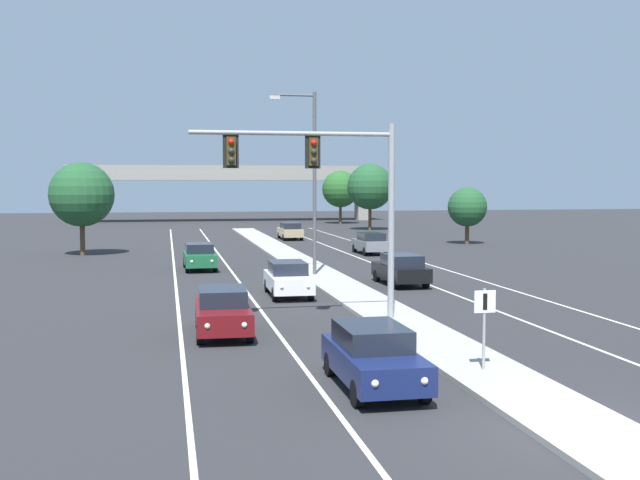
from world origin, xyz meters
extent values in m
plane|color=#28282B|center=(0.00, 0.00, 0.00)|extent=(260.00, 260.00, 0.00)
cube|color=#9E9B93|center=(0.00, 18.00, 0.07)|extent=(2.40, 110.00, 0.15)
cube|color=silver|center=(-4.70, 25.00, 0.00)|extent=(0.14, 100.00, 0.01)
cube|color=silver|center=(4.70, 25.00, 0.00)|extent=(0.14, 100.00, 0.01)
cube|color=silver|center=(-8.00, 25.00, 0.00)|extent=(0.14, 100.00, 0.01)
cube|color=silver|center=(8.00, 25.00, 0.00)|extent=(0.14, 100.00, 0.01)
cylinder|color=gray|center=(-0.25, 13.25, 3.75)|extent=(0.24, 0.24, 7.20)
cylinder|color=gray|center=(-3.94, 13.25, 6.95)|extent=(7.38, 0.16, 0.16)
cube|color=black|center=(-3.20, 13.29, 6.30)|extent=(0.56, 0.06, 1.20)
cube|color=#38330F|center=(-3.20, 13.25, 6.30)|extent=(0.32, 0.32, 1.00)
sphere|color=red|center=(-3.20, 13.08, 6.62)|extent=(0.22, 0.22, 0.22)
sphere|color=#282828|center=(-3.20, 13.08, 6.30)|extent=(0.22, 0.22, 0.22)
sphere|color=#282828|center=(-3.20, 13.08, 5.98)|extent=(0.22, 0.22, 0.22)
cube|color=black|center=(-6.15, 13.29, 6.30)|extent=(0.56, 0.06, 1.20)
cube|color=#38330F|center=(-6.15, 13.25, 6.30)|extent=(0.32, 0.32, 1.00)
sphere|color=red|center=(-6.15, 13.08, 6.62)|extent=(0.22, 0.22, 0.22)
sphere|color=#282828|center=(-6.15, 13.08, 6.30)|extent=(0.22, 0.22, 0.22)
sphere|color=#282828|center=(-6.15, 13.08, 5.98)|extent=(0.22, 0.22, 0.22)
cylinder|color=gray|center=(-0.09, 4.96, 1.25)|extent=(0.08, 0.08, 2.20)
cube|color=white|center=(-0.09, 4.93, 2.00)|extent=(0.60, 0.03, 0.60)
cube|color=black|center=(-0.09, 4.91, 2.00)|extent=(0.12, 0.01, 0.44)
cylinder|color=#4C4C51|center=(-0.40, 27.59, 5.15)|extent=(0.20, 0.20, 10.00)
cylinder|color=#4C4C51|center=(-1.50, 27.59, 9.95)|extent=(2.20, 0.12, 0.12)
cube|color=#B7B7B2|center=(-2.60, 27.59, 9.80)|extent=(0.56, 0.28, 0.20)
cube|color=#141E4C|center=(-3.36, 4.18, 0.67)|extent=(1.81, 4.40, 0.70)
cube|color=black|center=(-3.36, 4.40, 1.30)|extent=(1.59, 2.38, 0.56)
sphere|color=#EAE5C6|center=(-2.78, 2.00, 0.72)|extent=(0.18, 0.18, 0.18)
sphere|color=#EAE5C6|center=(-3.93, 2.00, 0.72)|extent=(0.18, 0.18, 0.18)
cylinder|color=black|center=(-2.55, 2.68, 0.32)|extent=(0.22, 0.64, 0.64)
cylinder|color=black|center=(-4.15, 2.68, 0.32)|extent=(0.22, 0.64, 0.64)
cylinder|color=black|center=(-2.56, 5.68, 0.32)|extent=(0.22, 0.64, 0.64)
cylinder|color=black|center=(-4.16, 5.68, 0.32)|extent=(0.22, 0.64, 0.64)
cube|color=#5B0F14|center=(-6.58, 11.93, 0.67)|extent=(1.92, 4.45, 0.70)
cube|color=black|center=(-6.57, 12.15, 1.30)|extent=(1.65, 2.42, 0.56)
sphere|color=#EAE5C6|center=(-6.06, 9.73, 0.72)|extent=(0.18, 0.18, 0.18)
sphere|color=#EAE5C6|center=(-7.21, 9.76, 0.72)|extent=(0.18, 0.18, 0.18)
cylinder|color=black|center=(-5.82, 10.41, 0.32)|extent=(0.24, 0.65, 0.64)
cylinder|color=black|center=(-7.42, 10.45, 0.32)|extent=(0.24, 0.65, 0.64)
cylinder|color=black|center=(-5.74, 13.40, 0.32)|extent=(0.24, 0.65, 0.64)
cylinder|color=black|center=(-7.34, 13.45, 0.32)|extent=(0.24, 0.65, 0.64)
cube|color=silver|center=(-2.98, 20.52, 0.67)|extent=(1.88, 4.43, 0.70)
cube|color=black|center=(-2.98, 20.74, 1.30)|extent=(1.63, 2.40, 0.56)
sphere|color=#EAE5C6|center=(-2.45, 18.33, 0.72)|extent=(0.18, 0.18, 0.18)
sphere|color=#EAE5C6|center=(-3.60, 18.35, 0.72)|extent=(0.18, 0.18, 0.18)
cylinder|color=black|center=(-2.21, 19.01, 0.32)|extent=(0.23, 0.64, 0.64)
cylinder|color=black|center=(-3.81, 19.04, 0.32)|extent=(0.23, 0.64, 0.64)
cylinder|color=black|center=(-2.16, 22.01, 0.32)|extent=(0.23, 0.64, 0.64)
cylinder|color=black|center=(-3.76, 22.03, 0.32)|extent=(0.23, 0.64, 0.64)
cube|color=#195633|center=(-6.51, 32.41, 0.67)|extent=(1.88, 4.43, 0.70)
cube|color=black|center=(-6.51, 32.63, 1.30)|extent=(1.63, 2.41, 0.56)
sphere|color=#EAE5C6|center=(-5.89, 30.24, 0.72)|extent=(0.18, 0.18, 0.18)
sphere|color=#EAE5C6|center=(-7.04, 30.22, 0.72)|extent=(0.18, 0.18, 0.18)
cylinder|color=black|center=(-5.68, 30.93, 0.32)|extent=(0.23, 0.64, 0.64)
cylinder|color=black|center=(-7.28, 30.90, 0.32)|extent=(0.23, 0.64, 0.64)
cylinder|color=black|center=(-5.73, 33.92, 0.32)|extent=(0.23, 0.64, 0.64)
cylinder|color=black|center=(-7.33, 33.89, 0.32)|extent=(0.23, 0.64, 0.64)
cube|color=black|center=(3.25, 23.33, 0.67)|extent=(1.93, 4.45, 0.70)
cube|color=black|center=(3.25, 23.11, 1.30)|extent=(1.65, 2.42, 0.56)
sphere|color=#EAE5C6|center=(2.61, 25.49, 0.72)|extent=(0.18, 0.18, 0.18)
sphere|color=#EAE5C6|center=(3.76, 25.53, 0.72)|extent=(0.18, 0.18, 0.18)
cylinder|color=black|center=(2.41, 24.81, 0.32)|extent=(0.24, 0.65, 0.64)
cylinder|color=black|center=(4.00, 24.85, 0.32)|extent=(0.24, 0.65, 0.64)
cylinder|color=black|center=(2.49, 21.81, 0.32)|extent=(0.24, 0.65, 0.64)
cylinder|color=black|center=(4.09, 21.86, 0.32)|extent=(0.24, 0.65, 0.64)
cube|color=slate|center=(6.28, 40.65, 0.67)|extent=(1.86, 4.43, 0.70)
cube|color=black|center=(6.28, 40.43, 1.30)|extent=(1.62, 2.40, 0.56)
sphere|color=#EAE5C6|center=(5.67, 42.82, 0.72)|extent=(0.18, 0.18, 0.18)
sphere|color=#EAE5C6|center=(6.82, 42.83, 0.72)|extent=(0.18, 0.18, 0.18)
cylinder|color=black|center=(5.45, 42.13, 0.32)|extent=(0.23, 0.64, 0.64)
cylinder|color=black|center=(7.05, 42.16, 0.32)|extent=(0.23, 0.64, 0.64)
cylinder|color=black|center=(5.50, 39.14, 0.32)|extent=(0.23, 0.64, 0.64)
cylinder|color=black|center=(7.10, 39.16, 0.32)|extent=(0.23, 0.64, 0.64)
cube|color=tan|center=(2.80, 56.43, 0.67)|extent=(1.85, 4.42, 0.70)
cube|color=black|center=(2.81, 56.21, 1.30)|extent=(1.61, 2.39, 0.56)
sphere|color=#EAE5C6|center=(2.20, 58.60, 0.72)|extent=(0.18, 0.18, 0.18)
sphere|color=#EAE5C6|center=(3.36, 58.61, 0.72)|extent=(0.18, 0.18, 0.18)
cylinder|color=black|center=(1.99, 57.92, 0.32)|extent=(0.23, 0.64, 0.64)
cylinder|color=black|center=(3.59, 57.94, 0.32)|extent=(0.23, 0.64, 0.64)
cylinder|color=black|center=(2.02, 54.92, 0.32)|extent=(0.23, 0.64, 0.64)
cylinder|color=black|center=(3.62, 54.94, 0.32)|extent=(0.23, 0.64, 0.64)
cube|color=gray|center=(0.00, 93.44, 6.20)|extent=(42.40, 6.40, 1.10)
cube|color=gray|center=(0.00, 90.44, 7.20)|extent=(42.40, 0.36, 0.90)
cube|color=gray|center=(-19.20, 93.44, 2.83)|extent=(1.80, 2.40, 5.65)
cube|color=gray|center=(19.20, 93.44, 2.83)|extent=(1.80, 2.40, 5.65)
cylinder|color=#4C3823|center=(-14.38, 43.61, 1.27)|extent=(0.36, 0.36, 2.54)
sphere|color=#1E4C28|center=(-14.38, 43.61, 4.39)|extent=(4.64, 4.64, 4.64)
cylinder|color=#4C3823|center=(13.71, 83.55, 1.30)|extent=(0.36, 0.36, 2.60)
sphere|color=#235623|center=(13.71, 83.55, 4.50)|extent=(4.75, 4.75, 4.75)
cylinder|color=#4C3823|center=(13.92, 69.48, 1.40)|extent=(0.36, 0.36, 2.80)
sphere|color=#1E4C28|center=(13.92, 69.48, 4.84)|extent=(5.11, 5.11, 5.11)
cylinder|color=#4C3823|center=(16.85, 48.16, 0.92)|extent=(0.36, 0.36, 1.84)
sphere|color=#1E4C28|center=(16.85, 48.16, 3.18)|extent=(3.36, 3.36, 3.36)
camera|label=1|loc=(-8.41, -14.35, 5.14)|focal=43.52mm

